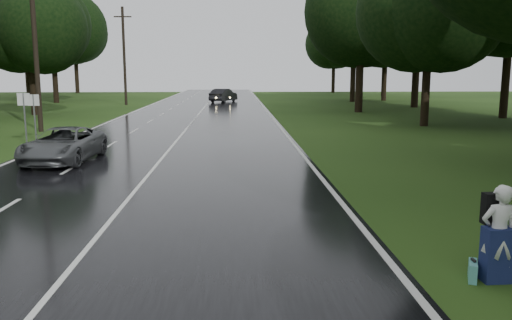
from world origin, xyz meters
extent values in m
plane|color=#284615|center=(0.00, 0.00, 0.00)|extent=(160.00, 160.00, 0.00)
cube|color=black|center=(0.00, 20.00, 0.02)|extent=(12.00, 140.00, 0.04)
cube|color=silver|center=(0.00, 20.00, 0.04)|extent=(0.12, 140.00, 0.01)
imported|color=#4D5052|center=(-3.72, 9.39, 0.70)|extent=(2.52, 4.90, 1.32)
imported|color=black|center=(1.69, 49.12, 0.80)|extent=(3.25, 4.86, 1.51)
imported|color=silver|center=(7.35, -2.80, 0.84)|extent=(0.63, 0.43, 1.68)
cube|color=navy|center=(7.35, -2.80, 0.47)|extent=(0.49, 0.34, 0.94)
cube|color=black|center=(7.37, -2.55, 1.21)|extent=(0.39, 0.22, 0.54)
cube|color=teal|center=(6.99, -2.73, 0.16)|extent=(0.30, 0.48, 0.33)
camera|label=1|loc=(2.95, -11.04, 3.52)|focal=36.71mm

